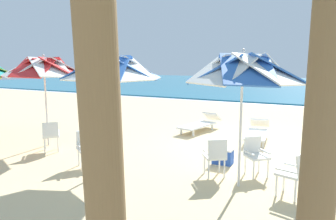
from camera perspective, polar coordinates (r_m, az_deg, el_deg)
name	(u,v)px	position (r m, az deg, el deg)	size (l,w,h in m)	color
ground_plane	(250,145)	(9.72, 15.11, -6.39)	(80.00, 80.00, 0.00)	beige
sea	(309,86)	(37.44, 24.82, 4.19)	(80.00, 36.00, 0.10)	teal
surf_foam	(289,106)	(19.27, 21.67, 0.71)	(80.00, 0.70, 0.01)	white
beach_umbrella_0	(243,70)	(6.07, 13.81, 7.32)	(2.34, 2.34, 2.77)	silver
plastic_chair_0	(294,172)	(6.21, 22.53, -10.61)	(0.56, 0.54, 0.87)	white
plastic_chair_1	(255,153)	(7.12, 16.01, -7.81)	(0.63, 0.63, 0.87)	white
plastic_chair_2	(215,155)	(6.81, 8.87, -8.32)	(0.62, 0.63, 0.87)	white
beach_umbrella_1	(112,69)	(7.24, -10.38, 7.61)	(2.36, 2.36, 2.76)	silver
plastic_chair_3	(87,146)	(7.70, -15.01, -6.52)	(0.63, 0.62, 0.87)	white
beach_umbrella_2	(44,68)	(9.79, -22.22, 7.32)	(2.36, 2.36, 2.76)	silver
plastic_chair_4	(51,134)	(9.25, -21.08, -4.27)	(0.63, 0.63, 0.87)	white
sun_lounger_0	(325,137)	(10.36, 27.34, -4.53)	(1.05, 2.23, 0.62)	white
sun_lounger_1	(257,132)	(10.30, 16.35, -3.97)	(0.86, 2.20, 0.62)	white
sun_lounger_2	(200,124)	(11.32, 6.05, -2.54)	(1.01, 2.22, 0.62)	white
cooler_box	(223,156)	(7.79, 10.23, -8.45)	(0.50, 0.34, 0.40)	blue
beach_ball	(331,134)	(11.61, 28.29, -3.95)	(0.29, 0.29, 0.29)	red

